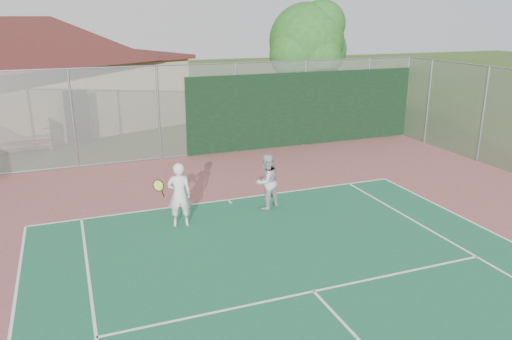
{
  "coord_description": "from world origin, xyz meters",
  "views": [
    {
      "loc": [
        -4.17,
        -1.3,
        5.22
      ],
      "look_at": [
        0.14,
        9.93,
        1.49
      ],
      "focal_mm": 35.0,
      "sensor_mm": 36.0,
      "label": 1
    }
  ],
  "objects_px": {
    "bleachers": "(9,134)",
    "player_grey_back": "(266,182)",
    "tree": "(308,44)",
    "player_white_front": "(179,195)",
    "clubhouse": "(21,62)"
  },
  "relations": [
    {
      "from": "bleachers",
      "to": "player_white_front",
      "type": "height_order",
      "value": "player_white_front"
    },
    {
      "from": "player_white_front",
      "to": "player_grey_back",
      "type": "bearing_deg",
      "value": -162.11
    },
    {
      "from": "clubhouse",
      "to": "player_white_front",
      "type": "xyz_separation_m",
      "value": [
        4.22,
        -14.38,
        -2.28
      ]
    },
    {
      "from": "player_white_front",
      "to": "player_grey_back",
      "type": "relative_size",
      "value": 1.07
    },
    {
      "from": "bleachers",
      "to": "player_grey_back",
      "type": "xyz_separation_m",
      "value": [
        7.28,
        -9.77,
        0.14
      ]
    },
    {
      "from": "tree",
      "to": "player_grey_back",
      "type": "xyz_separation_m",
      "value": [
        -6.23,
        -10.0,
        -3.14
      ]
    },
    {
      "from": "tree",
      "to": "player_white_front",
      "type": "bearing_deg",
      "value": -130.32
    },
    {
      "from": "player_white_front",
      "to": "clubhouse",
      "type": "bearing_deg",
      "value": -63.18
    },
    {
      "from": "clubhouse",
      "to": "player_grey_back",
      "type": "height_order",
      "value": "clubhouse"
    },
    {
      "from": "tree",
      "to": "player_white_front",
      "type": "distance_m",
      "value": 13.9
    },
    {
      "from": "player_white_front",
      "to": "player_grey_back",
      "type": "distance_m",
      "value": 2.56
    },
    {
      "from": "tree",
      "to": "bleachers",
      "type": "bearing_deg",
      "value": -179.03
    },
    {
      "from": "player_white_front",
      "to": "tree",
      "type": "bearing_deg",
      "value": -119.85
    },
    {
      "from": "bleachers",
      "to": "player_white_front",
      "type": "distance_m",
      "value": 11.16
    },
    {
      "from": "clubhouse",
      "to": "tree",
      "type": "relative_size",
      "value": 2.81
    }
  ]
}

